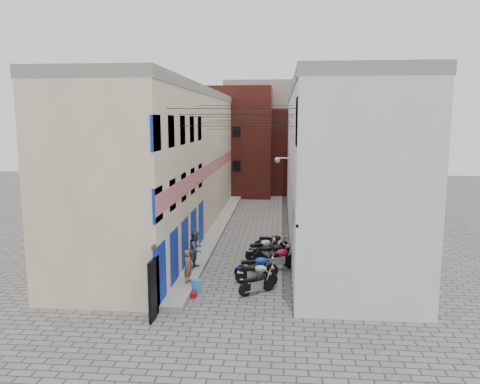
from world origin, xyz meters
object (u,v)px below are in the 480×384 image
(water_jug_near, at_px, (197,287))
(motorcycle_f, at_px, (262,248))
(person_a, at_px, (188,266))
(motorcycle_d, at_px, (278,258))
(motorcycle_e, at_px, (273,252))
(water_jug_far, at_px, (195,286))
(motorcycle_b, at_px, (256,273))
(motorcycle_g, at_px, (272,242))
(red_crate, at_px, (192,295))
(motorcycle_a, at_px, (257,282))
(person_b, at_px, (196,249))
(motorcycle_c, at_px, (256,266))

(water_jug_near, bearing_deg, motorcycle_f, 63.90)
(motorcycle_f, bearing_deg, person_a, -71.41)
(motorcycle_d, relative_size, motorcycle_e, 1.06)
(water_jug_far, bearing_deg, motorcycle_b, 22.29)
(motorcycle_g, bearing_deg, red_crate, -22.37)
(person_a, bearing_deg, water_jug_far, -118.82)
(motorcycle_g, relative_size, red_crate, 5.45)
(motorcycle_a, relative_size, person_a, 1.21)
(motorcycle_a, bearing_deg, red_crate, -112.46)
(person_a, distance_m, person_b, 2.03)
(motorcycle_a, height_order, motorcycle_d, motorcycle_d)
(motorcycle_b, bearing_deg, person_b, -107.81)
(motorcycle_a, xyz_separation_m, motorcycle_f, (0.01, 4.90, 0.09))
(red_crate, bearing_deg, person_a, 108.49)
(person_b, bearing_deg, person_a, -159.00)
(motorcycle_b, bearing_deg, motorcycle_e, 174.81)
(motorcycle_a, height_order, motorcycle_f, motorcycle_f)
(motorcycle_d, xyz_separation_m, motorcycle_f, (-0.82, 1.90, -0.04))
(motorcycle_a, relative_size, person_b, 0.97)
(motorcycle_d, distance_m, person_a, 4.60)
(motorcycle_b, height_order, person_b, person_b)
(motorcycle_b, xyz_separation_m, red_crate, (-2.50, -1.72, -0.42))
(water_jug_far, bearing_deg, motorcycle_a, -0.85)
(motorcycle_a, height_order, motorcycle_b, motorcycle_b)
(motorcycle_e, bearing_deg, person_b, -77.37)
(motorcycle_d, height_order, water_jug_far, motorcycle_d)
(water_jug_far, relative_size, red_crate, 1.28)
(motorcycle_f, height_order, motorcycle_g, motorcycle_f)
(motorcycle_d, xyz_separation_m, motorcycle_e, (-0.27, 1.06, -0.04))
(motorcycle_a, bearing_deg, water_jug_near, -122.71)
(motorcycle_f, xyz_separation_m, red_crate, (-2.59, -5.55, -0.47))
(motorcycle_c, relative_size, motorcycle_e, 0.98)
(person_b, relative_size, water_jug_near, 3.10)
(motorcycle_c, relative_size, red_crate, 5.52)
(motorcycle_f, relative_size, water_jug_far, 4.35)
(motorcycle_b, bearing_deg, motorcycle_d, 161.79)
(motorcycle_e, xyz_separation_m, red_crate, (-3.14, -4.71, -0.48))
(motorcycle_e, height_order, red_crate, motorcycle_e)
(motorcycle_c, bearing_deg, motorcycle_e, 147.60)
(motorcycle_f, distance_m, person_a, 5.41)
(motorcycle_c, xyz_separation_m, water_jug_near, (-2.35, -2.07, -0.30))
(motorcycle_a, height_order, motorcycle_c, motorcycle_c)
(motorcycle_c, bearing_deg, water_jug_near, -63.25)
(motorcycle_d, distance_m, red_crate, 5.02)
(motorcycle_e, bearing_deg, person_a, -56.09)
(person_a, bearing_deg, motorcycle_f, -17.88)
(motorcycle_d, bearing_deg, motorcycle_e, 156.85)
(motorcycle_g, bearing_deg, motorcycle_e, 4.13)
(motorcycle_a, height_order, red_crate, motorcycle_a)
(motorcycle_d, xyz_separation_m, red_crate, (-3.41, -3.65, -0.51))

